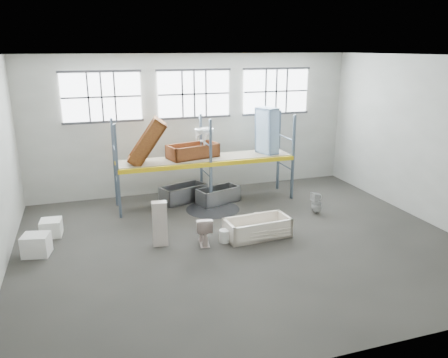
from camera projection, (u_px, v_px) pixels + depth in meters
name	position (u px, v px, depth m)	size (l,w,h in m)	color
floor	(241.00, 243.00, 12.31)	(12.00, 10.00, 0.10)	#423F39
ceiling	(243.00, 54.00, 10.85)	(12.00, 10.00, 0.10)	silver
wall_back	(194.00, 124.00, 16.17)	(12.00, 0.10, 5.00)	#A6A59A
wall_front	(353.00, 225.00, 6.98)	(12.00, 0.10, 5.00)	#ABAB9F
wall_right	(429.00, 140.00, 13.38)	(0.10, 10.00, 5.00)	#B4B3A6
window_left	(102.00, 97.00, 14.80)	(2.60, 0.04, 1.60)	white
window_mid	(194.00, 94.00, 15.76)	(2.60, 0.04, 1.60)	white
window_right	(276.00, 91.00, 16.71)	(2.60, 0.04, 1.60)	white
rack_upright_la	(118.00, 172.00, 13.61)	(0.08, 0.08, 3.00)	slate
rack_upright_lb	(114.00, 163.00, 14.70)	(0.08, 0.08, 3.00)	slate
rack_upright_ma	(211.00, 165.00, 14.50)	(0.08, 0.08, 3.00)	slate
rack_upright_mb	(201.00, 156.00, 15.60)	(0.08, 0.08, 3.00)	slate
rack_upright_ra	(293.00, 158.00, 15.40)	(0.08, 0.08, 3.00)	slate
rack_upright_rb	(278.00, 150.00, 16.49)	(0.08, 0.08, 3.00)	slate
rack_beam_front	(211.00, 165.00, 14.50)	(6.00, 0.10, 0.14)	yellow
rack_beam_back	(201.00, 156.00, 15.60)	(6.00, 0.10, 0.14)	yellow
shelf_deck	(206.00, 158.00, 15.03)	(5.90, 1.10, 0.03)	gray
wet_patch	(213.00, 209.00, 14.75)	(1.80, 1.80, 0.00)	black
bathtub_beige	(257.00, 227.00, 12.57)	(1.84, 0.87, 0.54)	#F3E3CD
cistern_spare	(261.00, 219.00, 13.15)	(0.40, 0.19, 0.38)	beige
sink_in_tub	(248.00, 229.00, 12.78)	(0.40, 0.40, 0.14)	beige
toilet_beige	(204.00, 230.00, 12.09)	(0.45, 0.79, 0.81)	#F5DBD1
cistern_tall	(160.00, 224.00, 11.93)	(0.40, 0.26, 1.24)	beige
toilet_white	(317.00, 203.00, 14.30)	(0.32, 0.33, 0.72)	silver
steel_tub_left	(183.00, 193.00, 15.47)	(1.57, 0.73, 0.58)	#A0A1A7
steel_tub_right	(218.00, 195.00, 15.32)	(1.47, 0.69, 0.54)	#B3B6BB
rust_tub_flat	(193.00, 151.00, 14.96)	(1.70, 0.80, 0.48)	brown
rust_tub_tilted	(147.00, 142.00, 14.09)	(1.63, 0.76, 0.46)	brown
sink_on_shelf	(204.00, 144.00, 14.70)	(0.65, 0.50, 0.58)	silver
blue_tub_upright	(267.00, 131.00, 15.41)	(1.63, 0.76, 0.46)	#97BAE1
bucket	(225.00, 236.00, 12.24)	(0.30, 0.30, 0.35)	white
carton_near	(36.00, 245.00, 11.44)	(0.66, 0.56, 0.56)	white
carton_far	(51.00, 228.00, 12.63)	(0.57, 0.57, 0.48)	white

